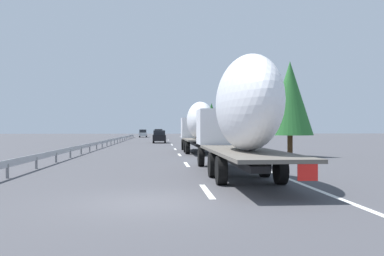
{
  "coord_description": "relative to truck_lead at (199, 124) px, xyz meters",
  "views": [
    {
      "loc": [
        -11.7,
        -0.28,
        2.04
      ],
      "look_at": [
        18.3,
        -2.55,
        2.1
      ],
      "focal_mm": 39.53,
      "sensor_mm": 36.0,
      "label": 1
    }
  ],
  "objects": [
    {
      "name": "tree_5",
      "position": [
        -5.89,
        -6.19,
        1.86
      ],
      "size": [
        3.36,
        3.36,
        7.02
      ],
      "color": "#472D19",
      "rests_on": "ground_plane"
    },
    {
      "name": "lane_stripe_4",
      "position": [
        17.33,
        1.8,
        -2.42
      ],
      "size": [
        3.2,
        0.2,
        0.01
      ],
      "primitive_type": "cube",
      "color": "white",
      "rests_on": "ground_plane"
    },
    {
      "name": "car_silver_hatch",
      "position": [
        66.6,
        7.44,
        -1.48
      ],
      "size": [
        4.79,
        1.83,
        1.89
      ],
      "color": "#ADB2B7",
      "rests_on": "ground_plane"
    },
    {
      "name": "car_black_suv",
      "position": [
        25.17,
        3.43,
        -1.5
      ],
      "size": [
        4.69,
        1.89,
        1.82
      ],
      "color": "black",
      "rests_on": "ground_plane"
    },
    {
      "name": "truck_trailing",
      "position": [
        -18.96,
        0.0,
        0.25
      ],
      "size": [
        14.39,
        2.55,
        4.84
      ],
      "color": "silver",
      "rests_on": "ground_plane"
    },
    {
      "name": "road_sign",
      "position": [
        14.17,
        -3.1,
        -0.26
      ],
      "size": [
        0.1,
        0.9,
        3.13
      ],
      "color": "gray",
      "rests_on": "ground_plane"
    },
    {
      "name": "guardrail_median",
      "position": [
        18.48,
        9.6,
        -1.85
      ],
      "size": [
        94.0,
        0.1,
        0.76
      ],
      "color": "#9EA0A5",
      "rests_on": "ground_plane"
    },
    {
      "name": "edge_line_right",
      "position": [
        20.48,
        -1.9,
        -2.42
      ],
      "size": [
        110.0,
        0.2,
        0.01
      ],
      "primitive_type": "cube",
      "color": "white",
      "rests_on": "ground_plane"
    },
    {
      "name": "car_white_van",
      "position": [
        53.45,
        3.65,
        -1.44
      ],
      "size": [
        4.39,
        1.9,
        2.0
      ],
      "color": "white",
      "rests_on": "ground_plane"
    },
    {
      "name": "lane_stripe_0",
      "position": [
        -22.52,
        1.8,
        -2.42
      ],
      "size": [
        3.2,
        0.2,
        0.01
      ],
      "primitive_type": "cube",
      "color": "white",
      "rests_on": "ground_plane"
    },
    {
      "name": "tree_3",
      "position": [
        58.63,
        -6.89,
        1.79
      ],
      "size": [
        2.93,
        2.93,
        6.83
      ],
      "color": "#472D19",
      "rests_on": "ground_plane"
    },
    {
      "name": "tree_4",
      "position": [
        28.31,
        -9.45,
        1.5
      ],
      "size": [
        2.57,
        2.57,
        6.48
      ],
      "color": "#472D19",
      "rests_on": "ground_plane"
    },
    {
      "name": "tree_0",
      "position": [
        56.46,
        -8.71,
        1.46
      ],
      "size": [
        3.42,
        3.42,
        6.18
      ],
      "color": "#472D19",
      "rests_on": "ground_plane"
    },
    {
      "name": "lane_stripe_2",
      "position": [
        -3.15,
        1.8,
        -2.42
      ],
      "size": [
        3.2,
        0.2,
        0.01
      ],
      "primitive_type": "cube",
      "color": "white",
      "rests_on": "ground_plane"
    },
    {
      "name": "lane_stripe_1",
      "position": [
        -12.08,
        1.8,
        -2.42
      ],
      "size": [
        3.2,
        0.2,
        0.01
      ],
      "primitive_type": "cube",
      "color": "white",
      "rests_on": "ground_plane"
    },
    {
      "name": "lane_stripe_5",
      "position": [
        19.65,
        1.8,
        -2.42
      ],
      "size": [
        3.2,
        0.2,
        0.01
      ],
      "primitive_type": "cube",
      "color": "white",
      "rests_on": "ground_plane"
    },
    {
      "name": "lane_stripe_6",
      "position": [
        41.59,
        1.8,
        -2.42
      ],
      "size": [
        3.2,
        0.2,
        0.01
      ],
      "primitive_type": "cube",
      "color": "white",
      "rests_on": "ground_plane"
    },
    {
      "name": "tree_2",
      "position": [
        45.76,
        -9.85,
        2.14
      ],
      "size": [
        3.85,
        3.85,
        7.51
      ],
      "color": "#472D19",
      "rests_on": "ground_plane"
    },
    {
      "name": "lane_stripe_3",
      "position": [
        6.16,
        1.8,
        -2.42
      ],
      "size": [
        3.2,
        0.2,
        0.01
      ],
      "primitive_type": "cube",
      "color": "white",
      "rests_on": "ground_plane"
    },
    {
      "name": "ground_plane",
      "position": [
        15.48,
        3.6,
        -2.43
      ],
      "size": [
        260.0,
        260.0,
        0.0
      ],
      "primitive_type": "plane",
      "color": "#424247"
    },
    {
      "name": "tree_1",
      "position": [
        44.4,
        -6.54,
        1.97
      ],
      "size": [
        3.6,
        3.6,
        6.98
      ],
      "color": "#472D19",
      "rests_on": "ground_plane"
    },
    {
      "name": "truck_lead",
      "position": [
        0.0,
        0.0,
        0.0
      ],
      "size": [
        12.15,
        2.55,
        4.29
      ],
      "color": "silver",
      "rests_on": "ground_plane"
    }
  ]
}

